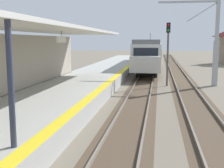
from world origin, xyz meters
TOP-DOWN VIEW (x-y plane):
  - station_platform at (-2.50, 16.00)m, footprint 5.00×80.00m
  - station_building_with_canopy at (-4.30, 11.90)m, footprint 4.85×24.00m
  - track_pair_nearest_platform at (1.90, 20.00)m, footprint 2.34×120.00m
  - track_pair_middle at (5.30, 20.00)m, footprint 2.34×120.00m
  - approaching_train at (1.90, 34.56)m, footprint 2.93×19.60m
  - rail_signal_post at (3.85, 22.70)m, footprint 0.32×0.34m
  - catenary_pylon_far_side at (7.48, 23.43)m, footprint 5.00×0.40m

SIDE VIEW (x-z plane):
  - track_pair_nearest_platform at x=1.90m, z-range -0.03..0.13m
  - track_pair_middle at x=5.30m, z-range -0.03..0.13m
  - station_platform at x=-2.50m, z-range 0.00..0.90m
  - approaching_train at x=1.90m, z-range -0.20..4.56m
  - station_building_with_canopy at x=-4.30m, z-range 0.44..4.87m
  - rail_signal_post at x=3.85m, z-range 0.59..5.79m
  - catenary_pylon_far_side at x=7.48m, z-range -0.15..7.35m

